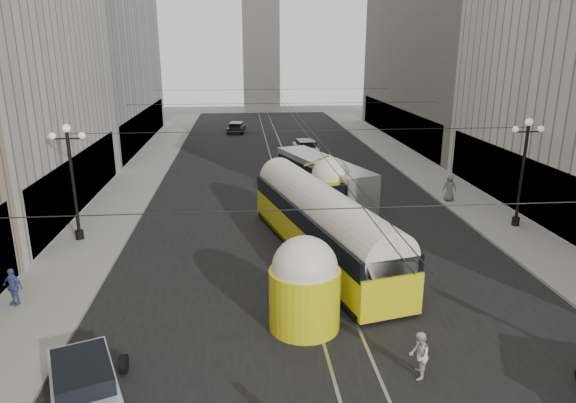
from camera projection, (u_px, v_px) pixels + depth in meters
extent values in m
cube|color=black|center=(285.00, 174.00, 43.36)|extent=(20.00, 85.00, 0.02)
cube|color=gray|center=(147.00, 167.00, 45.64)|extent=(4.00, 72.00, 0.15)
cube|color=gray|center=(410.00, 162.00, 47.71)|extent=(4.00, 72.00, 0.15)
cube|color=gray|center=(276.00, 175.00, 43.30)|extent=(0.12, 85.00, 0.04)
cube|color=gray|center=(293.00, 174.00, 43.43)|extent=(0.12, 85.00, 0.04)
cube|color=black|center=(81.00, 180.00, 33.47)|extent=(0.10, 18.00, 3.60)
cube|color=#999999|center=(77.00, 9.00, 52.36)|extent=(12.00, 28.00, 28.00)
cube|color=black|center=(145.00, 126.00, 56.35)|extent=(0.10, 25.20, 3.60)
cube|color=black|center=(509.00, 178.00, 33.99)|extent=(0.10, 18.00, 3.60)
cube|color=black|center=(395.00, 123.00, 58.77)|extent=(0.10, 28.80, 3.60)
cube|color=#B2AFA8|center=(260.00, 36.00, 85.17)|extent=(6.00, 6.00, 24.00)
cylinder|color=black|center=(74.00, 187.00, 27.54)|extent=(0.18, 0.18, 6.00)
cylinder|color=black|center=(80.00, 235.00, 28.34)|extent=(0.44, 0.44, 0.50)
cylinder|color=black|center=(68.00, 139.00, 26.79)|extent=(1.60, 0.08, 0.08)
sphere|color=white|center=(66.00, 128.00, 26.63)|extent=(0.44, 0.44, 0.44)
sphere|color=white|center=(52.00, 136.00, 26.68)|extent=(0.36, 0.36, 0.36)
sphere|color=white|center=(82.00, 136.00, 26.81)|extent=(0.36, 0.36, 0.36)
cylinder|color=black|center=(522.00, 176.00, 29.72)|extent=(0.18, 0.18, 6.00)
cylinder|color=black|center=(516.00, 221.00, 30.51)|extent=(0.44, 0.44, 0.50)
cylinder|color=black|center=(528.00, 132.00, 28.96)|extent=(1.60, 0.08, 0.08)
sphere|color=white|center=(529.00, 122.00, 28.81)|extent=(0.44, 0.44, 0.44)
sphere|color=white|center=(515.00, 129.00, 28.86)|extent=(0.36, 0.36, 0.36)
sphere|color=white|center=(541.00, 129.00, 28.99)|extent=(0.36, 0.36, 0.36)
cylinder|color=black|center=(369.00, 208.00, 14.46)|extent=(25.00, 0.03, 0.03)
cylinder|color=black|center=(307.00, 130.00, 27.80)|extent=(25.00, 0.03, 0.03)
cylinder|color=black|center=(285.00, 103.00, 41.15)|extent=(25.00, 0.03, 0.03)
cylinder|color=black|center=(274.00, 89.00, 54.50)|extent=(25.00, 0.03, 0.03)
cylinder|color=black|center=(281.00, 101.00, 45.02)|extent=(0.03, 72.00, 0.03)
cylinder|color=black|center=(286.00, 101.00, 45.06)|extent=(0.03, 72.00, 0.03)
cube|color=yellow|center=(321.00, 235.00, 26.25)|extent=(6.05, 14.76, 1.76)
cube|color=black|center=(320.00, 251.00, 26.49)|extent=(5.94, 14.34, 0.31)
cube|color=black|center=(321.00, 214.00, 25.92)|extent=(6.02, 14.55, 0.88)
cylinder|color=silver|center=(321.00, 208.00, 25.83)|extent=(5.69, 14.48, 2.39)
cylinder|color=yellow|center=(304.00, 299.00, 19.43)|extent=(2.70, 2.70, 2.39)
sphere|color=silver|center=(305.00, 269.00, 19.07)|extent=(2.49, 2.49, 2.49)
cylinder|color=yellow|center=(330.00, 195.00, 33.00)|extent=(2.70, 2.70, 2.39)
sphere|color=silver|center=(331.00, 176.00, 32.64)|extent=(2.49, 2.49, 2.49)
sphere|color=#FFF2BF|center=(301.00, 322.00, 18.43)|extent=(0.36, 0.36, 0.36)
cube|color=#ABADB0|center=(323.00, 179.00, 36.22)|extent=(5.71, 11.15, 2.75)
cube|color=black|center=(323.00, 172.00, 36.09)|extent=(5.61, 10.79, 1.01)
cube|color=black|center=(337.00, 196.00, 30.94)|extent=(2.03, 0.77, 1.28)
cylinder|color=black|center=(314.00, 208.00, 32.89)|extent=(0.30, 0.92, 0.92)
cylinder|color=black|center=(349.00, 207.00, 33.09)|extent=(0.30, 0.92, 0.92)
cylinder|color=black|center=(301.00, 179.00, 39.91)|extent=(0.30, 0.92, 0.92)
cylinder|color=black|center=(330.00, 179.00, 40.11)|extent=(0.30, 0.92, 0.92)
cube|color=silver|center=(85.00, 390.00, 15.38)|extent=(3.30, 4.77, 0.78)
cube|color=black|center=(82.00, 375.00, 15.22)|extent=(2.37, 2.84, 0.74)
cylinder|color=black|center=(73.00, 367.00, 16.79)|extent=(0.22, 0.63, 0.63)
cylinder|color=black|center=(124.00, 364.00, 16.93)|extent=(0.22, 0.63, 0.63)
cube|color=silver|center=(306.00, 149.00, 51.42)|extent=(2.20, 4.60, 0.79)
cube|color=black|center=(306.00, 144.00, 51.26)|extent=(1.81, 2.58, 0.75)
cylinder|color=black|center=(299.00, 154.00, 49.95)|extent=(0.22, 0.63, 0.63)
cylinder|color=black|center=(316.00, 154.00, 50.09)|extent=(0.22, 0.63, 0.63)
cylinder|color=black|center=(296.00, 148.00, 52.84)|extent=(0.22, 0.63, 0.63)
cylinder|color=black|center=(312.00, 148.00, 52.98)|extent=(0.22, 0.63, 0.63)
cube|color=black|center=(236.00, 129.00, 64.24)|extent=(2.37, 4.32, 0.73)
cube|color=black|center=(236.00, 125.00, 64.09)|extent=(1.85, 2.47, 0.69)
cylinder|color=black|center=(230.00, 132.00, 62.89)|extent=(0.22, 0.58, 0.58)
cylinder|color=black|center=(243.00, 132.00, 63.02)|extent=(0.22, 0.58, 0.58)
cylinder|color=black|center=(231.00, 129.00, 65.54)|extent=(0.22, 0.58, 0.58)
cylinder|color=black|center=(242.00, 129.00, 65.67)|extent=(0.22, 0.58, 0.58)
imported|color=beige|center=(419.00, 356.00, 16.53)|extent=(0.82, 0.93, 1.61)
imported|color=slate|center=(450.00, 188.00, 35.20)|extent=(1.03, 0.80, 1.85)
imported|color=#3E5288|center=(13.00, 287.00, 20.97)|extent=(1.07, 0.85, 1.60)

